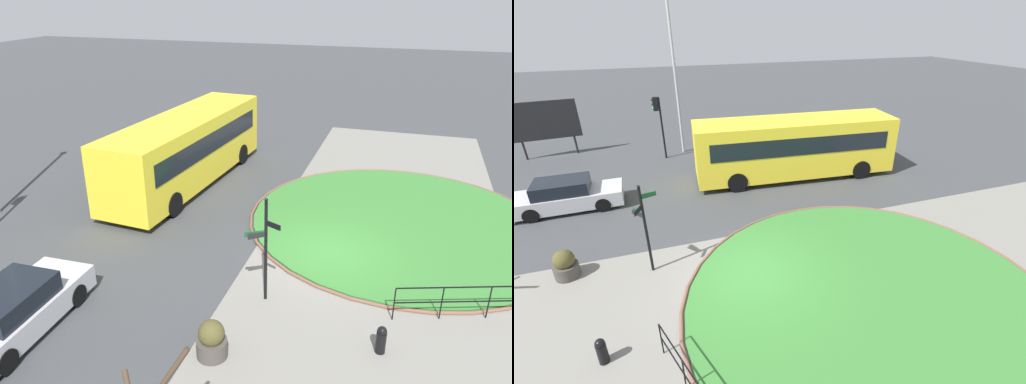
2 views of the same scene
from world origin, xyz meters
TOP-DOWN VIEW (x-y plane):
  - ground at (0.00, 0.00)m, footprint 120.00×120.00m
  - sidewalk_paving at (0.00, -1.75)m, footprint 32.00×8.50m
  - grass_island at (3.18, -2.16)m, footprint 11.18×11.18m
  - grass_kerb_ring at (3.18, -2.16)m, footprint 11.49×11.49m
  - signpost_directional at (-3.10, 1.35)m, footprint 0.83×1.00m
  - bollard_foreground at (-4.39, -2.04)m, footprint 0.25×0.25m
  - bus_yellow at (4.59, 7.29)m, footprint 10.56×3.40m
  - car_near_lane at (-6.42, 7.10)m, footprint 4.55×1.86m
  - traffic_light_near at (-1.96, 12.44)m, footprint 0.49×0.30m
  - lamppost_tall at (-0.68, 13.21)m, footprint 0.32×0.32m
  - billboard_left at (-8.48, 14.99)m, footprint 3.78×0.57m
  - planter_near_signpost at (-5.77, 1.90)m, footprint 0.78×0.78m

SIDE VIEW (x-z plane):
  - ground at x=0.00m, z-range 0.00..0.00m
  - sidewalk_paving at x=0.00m, z-range 0.00..0.02m
  - grass_island at x=3.18m, z-range 0.00..0.10m
  - grass_kerb_ring at x=3.18m, z-range 0.00..0.11m
  - bollard_foreground at x=-4.39m, z-range 0.01..0.78m
  - planter_near_signpost at x=-5.77m, z-range -0.05..0.98m
  - car_near_lane at x=-6.42m, z-range -0.05..1.36m
  - bus_yellow at x=4.59m, z-range 0.12..3.23m
  - signpost_directional at x=-3.10m, z-range 0.23..3.44m
  - billboard_left at x=-8.48m, z-range 0.50..3.92m
  - traffic_light_near at x=-1.96m, z-range 0.86..4.56m
  - lamppost_tall at x=-0.68m, z-range 0.30..9.61m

